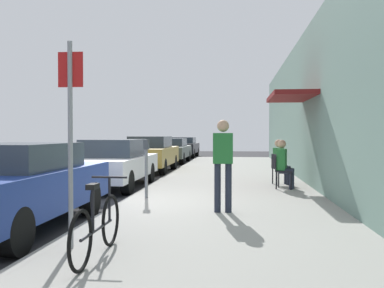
# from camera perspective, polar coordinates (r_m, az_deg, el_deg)

# --- Properties ---
(ground_plane) EXTENTS (60.00, 60.00, 0.00)m
(ground_plane) POSITION_cam_1_polar(r_m,az_deg,el_deg) (9.12, -9.91, -8.53)
(ground_plane) COLOR #2D2D30
(sidewalk_slab) EXTENTS (4.50, 32.00, 0.12)m
(sidewalk_slab) POSITION_cam_1_polar(r_m,az_deg,el_deg) (10.74, 4.83, -6.69)
(sidewalk_slab) COLOR #9E9B93
(sidewalk_slab) RESTS_ON ground_plane
(building_facade) EXTENTS (1.40, 32.00, 4.66)m
(building_facade) POSITION_cam_1_polar(r_m,az_deg,el_deg) (10.89, 17.60, 5.35)
(building_facade) COLOR gray
(building_facade) RESTS_ON ground_plane
(parked_car_0) EXTENTS (1.80, 4.40, 1.41)m
(parked_car_0) POSITION_cam_1_polar(r_m,az_deg,el_deg) (7.40, -23.01, -5.13)
(parked_car_0) COLOR navy
(parked_car_0) RESTS_ON ground_plane
(parked_car_1) EXTENTS (1.80, 4.40, 1.41)m
(parked_car_1) POSITION_cam_1_polar(r_m,az_deg,el_deg) (12.48, -10.62, -2.51)
(parked_car_1) COLOR silver
(parked_car_1) RESTS_ON ground_plane
(parked_car_2) EXTENTS (1.80, 4.40, 1.47)m
(parked_car_2) POSITION_cam_1_polar(r_m,az_deg,el_deg) (17.54, -5.71, -1.28)
(parked_car_2) COLOR #A58433
(parked_car_2) RESTS_ON ground_plane
(parked_car_3) EXTENTS (1.80, 4.40, 1.33)m
(parked_car_3) POSITION_cam_1_polar(r_m,az_deg,el_deg) (23.05, -2.87, -0.80)
(parked_car_3) COLOR #47514C
(parked_car_3) RESTS_ON ground_plane
(parked_car_4) EXTENTS (1.80, 4.40, 1.35)m
(parked_car_4) POSITION_cam_1_polar(r_m,az_deg,el_deg) (28.43, -1.17, -0.37)
(parked_car_4) COLOR black
(parked_car_4) RESTS_ON ground_plane
(parking_meter) EXTENTS (0.12, 0.10, 1.32)m
(parking_meter) POSITION_cam_1_polar(r_m,az_deg,el_deg) (9.55, -6.21, -2.70)
(parking_meter) COLOR slate
(parking_meter) RESTS_ON sidewalk_slab
(street_sign) EXTENTS (0.32, 0.06, 2.60)m
(street_sign) POSITION_cam_1_polar(r_m,az_deg,el_deg) (5.50, -16.15, 2.14)
(street_sign) COLOR gray
(street_sign) RESTS_ON sidewalk_slab
(bicycle_0) EXTENTS (0.46, 1.71, 0.90)m
(bicycle_0) POSITION_cam_1_polar(r_m,az_deg,el_deg) (5.10, -12.71, -10.89)
(bicycle_0) COLOR black
(bicycle_0) RESTS_ON sidewalk_slab
(cafe_chair_0) EXTENTS (0.54, 0.54, 0.87)m
(cafe_chair_0) POSITION_cam_1_polar(r_m,az_deg,el_deg) (11.40, 12.06, -3.40)
(cafe_chair_0) COLOR black
(cafe_chair_0) RESTS_ON sidewalk_slab
(seated_patron_0) EXTENTS (0.50, 0.45, 1.29)m
(seated_patron_0) POSITION_cam_1_polar(r_m,az_deg,el_deg) (11.38, 12.37, -2.44)
(seated_patron_0) COLOR #232838
(seated_patron_0) RESTS_ON sidewalk_slab
(cafe_chair_1) EXTENTS (0.53, 0.53, 0.87)m
(cafe_chair_1) POSITION_cam_1_polar(r_m,az_deg,el_deg) (12.25, 11.64, -3.07)
(cafe_chair_1) COLOR black
(cafe_chair_1) RESTS_ON sidewalk_slab
(seated_patron_1) EXTENTS (0.49, 0.43, 1.29)m
(seated_patron_1) POSITION_cam_1_polar(r_m,az_deg,el_deg) (12.26, 11.91, -2.17)
(seated_patron_1) COLOR #232838
(seated_patron_1) RESTS_ON sidewalk_slab
(pedestrian_standing) EXTENTS (0.36, 0.22, 1.70)m
(pedestrian_standing) POSITION_cam_1_polar(r_m,az_deg,el_deg) (7.74, 4.23, -1.91)
(pedestrian_standing) COLOR #232838
(pedestrian_standing) RESTS_ON sidewalk_slab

